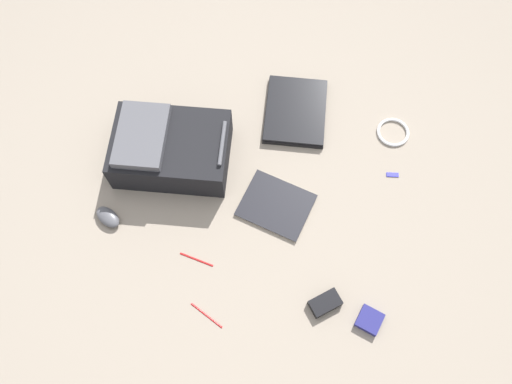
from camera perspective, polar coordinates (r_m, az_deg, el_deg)
The scene contains 11 objects.
ground_plane at distance 2.08m, azimuth -1.25°, elevation -0.56°, with size 3.96×3.96×0.00m, color gray.
backpack at distance 2.10m, azimuth -9.33°, elevation 4.65°, with size 0.39×0.50×0.19m.
laptop at distance 2.25m, azimuth 4.29°, elevation 8.68°, with size 0.36×0.31×0.03m.
book_blue at distance 2.06m, azimuth 2.15°, elevation -1.52°, with size 0.25×0.29×0.01m.
computer_mouse at distance 2.10m, azimuth -15.68°, elevation -2.61°, with size 0.06×0.11×0.04m, color #4C4C51.
cable_coil at distance 2.27m, azimuth 14.55°, elevation 6.26°, with size 0.13×0.13×0.01m, color silver.
power_brick at distance 1.95m, azimuth 7.46°, elevation -11.78°, with size 0.07×0.11×0.03m, color black.
pen_black at distance 2.00m, azimuth -6.43°, elevation -7.22°, with size 0.01×0.01×0.13m, color red.
pen_blue at distance 1.95m, azimuth -5.36°, elevation -13.10°, with size 0.01×0.01×0.14m, color red.
earbud_pouch at distance 1.97m, azimuth 12.13°, elevation -13.35°, with size 0.08×0.08×0.03m, color navy.
usb_stick at distance 2.18m, azimuth 14.51°, elevation 1.83°, with size 0.02×0.05×0.01m, color #191999.
Camera 1 is at (0.76, 0.28, 1.91)m, focal length 37.11 mm.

